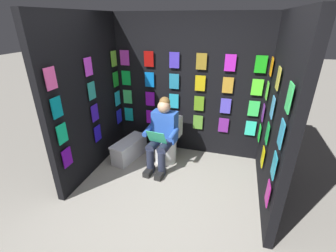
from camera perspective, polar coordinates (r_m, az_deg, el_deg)
ground_plane at (r=3.18m, az=-3.80°, el=-22.12°), size 30.00×30.00×0.00m
display_wall_back at (r=4.18m, az=4.81°, el=9.28°), size 2.71×0.14×2.42m
display_wall_left at (r=3.21m, az=25.16°, el=2.12°), size 0.14×1.88×2.42m
display_wall_right at (r=3.83m, az=-18.85°, el=6.57°), size 0.14×1.88×2.42m
toilet at (r=4.15m, az=-0.21°, el=-3.97°), size 0.43×0.57×0.77m
person_reading at (r=3.83m, az=-1.45°, el=-1.90°), size 0.55×0.71×1.19m
comic_longbox_near at (r=4.29m, az=-9.35°, el=-5.54°), size 0.44×0.79×0.36m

